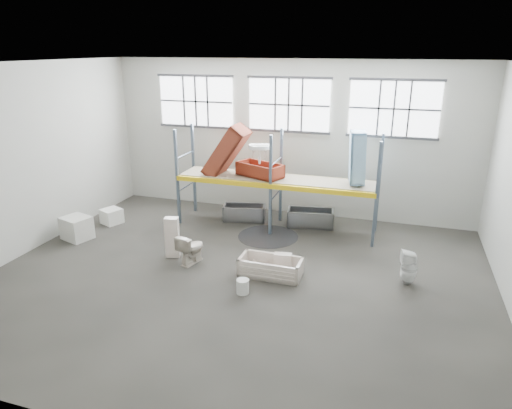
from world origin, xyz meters
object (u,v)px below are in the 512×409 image
at_px(cistern_tall, 172,237).
at_px(steel_tub_left, 244,212).
at_px(steel_tub_right, 310,218).
at_px(carton_near, 77,228).
at_px(blue_tub_upright, 357,157).
at_px(rust_tub_flat, 260,170).
at_px(toilet_white, 409,267).
at_px(bathtub_beige, 271,267).
at_px(toilet_beige, 191,248).
at_px(bucket, 243,286).

relative_size(cistern_tall, steel_tub_left, 0.83).
height_order(cistern_tall, steel_tub_right, cistern_tall).
distance_m(steel_tub_left, carton_near, 5.10).
bearing_deg(blue_tub_upright, cistern_tall, -147.21).
bearing_deg(rust_tub_flat, toilet_white, -29.34).
height_order(bathtub_beige, carton_near, carton_near).
xyz_separation_m(toilet_beige, rust_tub_flat, (0.94, 3.01, 1.42)).
height_order(steel_tub_right, bucket, steel_tub_right).
bearing_deg(bathtub_beige, toilet_white, 10.79).
height_order(bucket, carton_near, carton_near).
bearing_deg(cistern_tall, toilet_white, -12.47).
xyz_separation_m(bathtub_beige, steel_tub_left, (-1.86, 3.43, 0.02)).
xyz_separation_m(bathtub_beige, toilet_white, (3.22, 0.58, 0.20)).
bearing_deg(toilet_beige, toilet_white, -159.88).
distance_m(toilet_beige, steel_tub_left, 3.39).
relative_size(cistern_tall, bucket, 3.27).
height_order(bathtub_beige, bucket, bathtub_beige).
distance_m(steel_tub_left, steel_tub_right, 2.16).
height_order(steel_tub_left, carton_near, carton_near).
bearing_deg(toilet_beige, rust_tub_flat, -92.64).
xyz_separation_m(steel_tub_right, carton_near, (-6.32, -3.08, 0.07)).
height_order(toilet_white, steel_tub_left, toilet_white).
height_order(cistern_tall, blue_tub_upright, blue_tub_upright).
bearing_deg(carton_near, toilet_beige, -6.25).
bearing_deg(cistern_tall, carton_near, 160.17).
bearing_deg(rust_tub_flat, bucket, -78.25).
bearing_deg(blue_tub_upright, rust_tub_flat, -179.56).
bearing_deg(bucket, steel_tub_left, 108.49).
relative_size(steel_tub_left, rust_tub_flat, 0.94).
distance_m(cistern_tall, blue_tub_upright, 5.57).
xyz_separation_m(cistern_tall, steel_tub_right, (3.08, 3.32, -0.29)).
bearing_deg(steel_tub_right, toilet_white, -45.60).
bearing_deg(toilet_beige, cistern_tall, -1.66).
distance_m(cistern_tall, steel_tub_right, 4.54).
bearing_deg(bucket, toilet_beige, 148.67).
bearing_deg(blue_tub_upright, bucket, -115.91).
xyz_separation_m(cistern_tall, blue_tub_upright, (4.42, 2.85, 1.84)).
xyz_separation_m(rust_tub_flat, bucket, (0.85, -4.10, -1.65)).
bearing_deg(rust_tub_flat, cistern_tall, -119.00).
bearing_deg(carton_near, rust_tub_flat, 28.29).
distance_m(toilet_beige, blue_tub_upright, 5.25).
height_order(toilet_white, steel_tub_right, toilet_white).
relative_size(rust_tub_flat, blue_tub_upright, 0.97).
height_order(bathtub_beige, toilet_white, toilet_white).
bearing_deg(rust_tub_flat, bathtub_beige, -68.31).
bearing_deg(steel_tub_left, bucket, -71.51).
height_order(cistern_tall, rust_tub_flat, rust_tub_flat).
height_order(rust_tub_flat, bucket, rust_tub_flat).
xyz_separation_m(bathtub_beige, blue_tub_upright, (1.63, 3.10, 2.17)).
distance_m(cistern_tall, steel_tub_left, 3.33).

